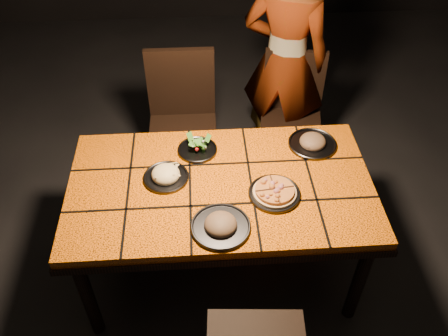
{
  "coord_description": "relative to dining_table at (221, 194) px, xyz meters",
  "views": [
    {
      "loc": [
        -0.1,
        -1.75,
        2.52
      ],
      "look_at": [
        0.02,
        0.04,
        0.82
      ],
      "focal_mm": 38.0,
      "sensor_mm": 36.0,
      "label": 1
    }
  ],
  "objects": [
    {
      "name": "plate_pasta",
      "position": [
        -0.29,
        0.06,
        0.1
      ],
      "size": [
        0.24,
        0.24,
        0.08
      ],
      "color": "#37373C",
      "rests_on": "dining_table"
    },
    {
      "name": "plate_mushroom_a",
      "position": [
        -0.02,
        -0.3,
        0.1
      ],
      "size": [
        0.29,
        0.29,
        0.1
      ],
      "color": "#37373C",
      "rests_on": "dining_table"
    },
    {
      "name": "diner",
      "position": [
        0.51,
        1.07,
        0.15
      ],
      "size": [
        0.71,
        0.61,
        1.64
      ],
      "primitive_type": "imported",
      "rotation": [
        0.0,
        0.0,
        2.71
      ],
      "color": "brown",
      "rests_on": "ground"
    },
    {
      "name": "plate_salad",
      "position": [
        -0.11,
        0.27,
        0.1
      ],
      "size": [
        0.22,
        0.22,
        0.07
      ],
      "color": "#37373C",
      "rests_on": "dining_table"
    },
    {
      "name": "chair_far_left",
      "position": [
        -0.21,
        0.85,
        -0.1
      ],
      "size": [
        0.46,
        0.46,
        1.0
      ],
      "rotation": [
        0.0,
        0.0,
        -0.01
      ],
      "color": "black",
      "rests_on": "ground"
    },
    {
      "name": "plate_mushroom_b",
      "position": [
        0.54,
        0.27,
        0.1
      ],
      "size": [
        0.28,
        0.28,
        0.09
      ],
      "color": "#37373C",
      "rests_on": "dining_table"
    },
    {
      "name": "dining_table",
      "position": [
        0.0,
        0.0,
        0.0
      ],
      "size": [
        1.62,
        0.92,
        0.75
      ],
      "color": "orange",
      "rests_on": "ground"
    },
    {
      "name": "chair_far_right",
      "position": [
        0.56,
        0.93,
        -0.14
      ],
      "size": [
        0.48,
        0.48,
        0.93
      ],
      "rotation": [
        0.0,
        0.0,
        -0.17
      ],
      "color": "black",
      "rests_on": "ground"
    },
    {
      "name": "plate_pizza",
      "position": [
        0.27,
        -0.1,
        0.1
      ],
      "size": [
        0.27,
        0.27,
        0.04
      ],
      "color": "#37373C",
      "rests_on": "dining_table"
    },
    {
      "name": "room_shell",
      "position": [
        0.0,
        0.0,
        0.83
      ],
      "size": [
        6.04,
        7.04,
        3.08
      ],
      "color": "black",
      "rests_on": "ground"
    }
  ]
}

